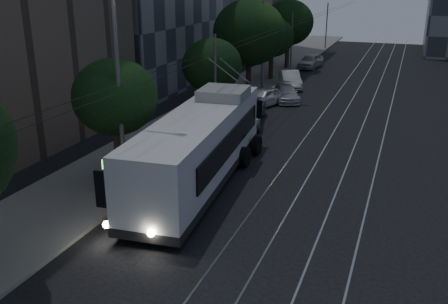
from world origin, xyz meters
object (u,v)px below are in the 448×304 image
car_white_a (264,97)px  car_white_b (286,93)px  streetlamp_far (268,30)px  streetlamp_near (126,71)px  trolleybus (201,146)px  car_white_c (290,79)px  pickup_silver (242,111)px  car_white_d (311,61)px

car_white_a → car_white_b: car_white_a is taller
car_white_a → streetlamp_far: bearing=123.6°
streetlamp_near → car_white_a: bearing=87.4°
car_white_a → streetlamp_far: (-0.50, 2.57, 4.67)m
trolleybus → car_white_c: (-1.10, 22.43, -1.08)m
car_white_a → streetlamp_near: (-0.79, -17.74, 4.88)m
car_white_b → car_white_c: 5.08m
pickup_silver → streetlamp_far: streetlamp_far is taller
pickup_silver → streetlamp_far: bearing=82.1°
car_white_b → car_white_c: size_ratio=0.94×
car_white_c → streetlamp_near: 25.42m
car_white_b → streetlamp_far: (-1.68, 0.39, 4.76)m
streetlamp_near → car_white_c: bearing=87.5°
car_white_b → car_white_d: bearing=70.9°
streetlamp_near → car_white_b: bearing=84.4°
trolleybus → car_white_a: 15.35m
pickup_silver → streetlamp_far: 8.91m
trolleybus → car_white_a: trolleybus is taller
car_white_b → streetlamp_near: 20.63m
trolleybus → car_white_b: size_ratio=3.18×
streetlamp_near → streetlamp_far: (0.29, 20.31, -0.21)m
car_white_d → streetlamp_far: size_ratio=0.50×
car_white_b → car_white_d: 15.55m
car_white_c → car_white_d: (-0.30, 10.50, 0.03)m
pickup_silver → car_white_c: (0.30, 12.27, -0.11)m
trolleybus → car_white_d: trolleybus is taller
streetlamp_near → car_white_d: bearing=88.7°
car_white_a → car_white_c: size_ratio=0.93×
car_white_d → trolleybus: bearing=-79.9°
car_white_a → car_white_c: (0.30, 7.18, 0.03)m
pickup_silver → car_white_b: bearing=69.1°
trolleybus → streetlamp_far: bearing=91.0°
car_white_a → streetlamp_far: 5.35m
pickup_silver → car_white_a: size_ratio=1.47×
trolleybus → car_white_c: trolleybus is taller
streetlamp_near → streetlamp_far: size_ratio=1.04×
car_white_a → streetlamp_near: 18.42m
pickup_silver → streetlamp_near: bearing=-105.2°
trolleybus → streetlamp_near: (-2.19, -2.49, 3.77)m
pickup_silver → car_white_a: pickup_silver is taller
trolleybus → streetlamp_near: size_ratio=1.44×
car_white_b → pickup_silver: bearing=-122.7°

